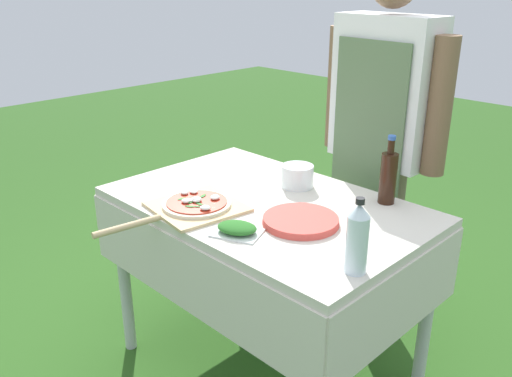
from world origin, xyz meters
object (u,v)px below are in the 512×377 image
object	(u,v)px
prep_table	(266,227)
herb_container	(237,229)
plate_stack	(301,221)
oil_bottle	(388,177)
water_bottle	(357,238)
pizza_on_peel	(193,206)
mixing_tub	(297,176)
person_cook	(382,127)

from	to	relation	value
prep_table	herb_container	xyz separation A→B (m)	(0.12, -0.27, 0.13)
plate_stack	oil_bottle	bearing A→B (deg)	74.12
water_bottle	pizza_on_peel	bearing A→B (deg)	-175.72
oil_bottle	water_bottle	xyz separation A→B (m)	(0.22, -0.52, 0.00)
mixing_tub	water_bottle	bearing A→B (deg)	-34.86
oil_bottle	plate_stack	world-z (taller)	oil_bottle
prep_table	plate_stack	world-z (taller)	plate_stack
herb_container	prep_table	bearing A→B (deg)	114.41
oil_bottle	mixing_tub	bearing A→B (deg)	-161.92
oil_bottle	plate_stack	xyz separation A→B (m)	(-0.11, -0.38, -0.10)
oil_bottle	plate_stack	size ratio (longest dim) A/B	0.98
prep_table	plate_stack	size ratio (longest dim) A/B	4.54
person_cook	pizza_on_peel	bearing A→B (deg)	79.53
pizza_on_peel	mixing_tub	bearing A→B (deg)	83.33
water_bottle	plate_stack	size ratio (longest dim) A/B	0.87
person_cook	prep_table	bearing A→B (deg)	86.41
prep_table	pizza_on_peel	world-z (taller)	pizza_on_peel
water_bottle	mixing_tub	distance (m)	0.71
person_cook	oil_bottle	distance (m)	0.42
pizza_on_peel	herb_container	distance (m)	0.27
mixing_tub	pizza_on_peel	bearing A→B (deg)	-104.95
oil_bottle	plate_stack	distance (m)	0.41
pizza_on_peel	plate_stack	distance (m)	0.42
person_cook	water_bottle	distance (m)	0.98
oil_bottle	herb_container	xyz separation A→B (m)	(-0.21, -0.60, -0.09)
mixing_tub	herb_container	bearing A→B (deg)	-73.15
prep_table	pizza_on_peel	xyz separation A→B (m)	(-0.14, -0.25, 0.12)
person_cook	plate_stack	distance (m)	0.75
pizza_on_peel	plate_stack	bearing A→B (deg)	35.64
prep_table	mixing_tub	size ratio (longest dim) A/B	9.29
water_bottle	plate_stack	distance (m)	0.37
mixing_tub	plate_stack	distance (m)	0.37
plate_stack	prep_table	bearing A→B (deg)	165.92
prep_table	oil_bottle	xyz separation A→B (m)	(0.33, 0.33, 0.22)
person_cook	plate_stack	bearing A→B (deg)	105.01
prep_table	plate_stack	distance (m)	0.26
water_bottle	mixing_tub	world-z (taller)	water_bottle
prep_table	person_cook	size ratio (longest dim) A/B	0.73
oil_bottle	water_bottle	size ratio (longest dim) A/B	1.13
water_bottle	person_cook	bearing A→B (deg)	119.17
prep_table	water_bottle	world-z (taller)	water_bottle
water_bottle	prep_table	bearing A→B (deg)	160.71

